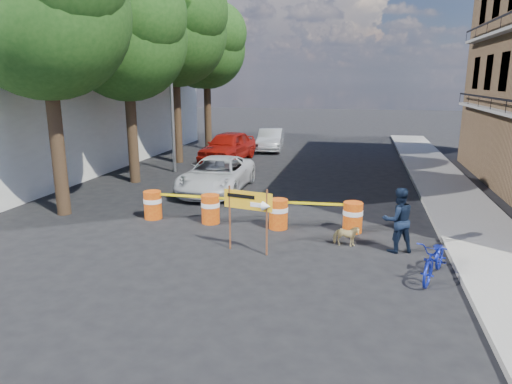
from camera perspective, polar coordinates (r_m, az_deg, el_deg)
The scene contains 19 objects.
ground at distance 11.94m, azimuth -0.99°, elevation -7.52°, with size 120.00×120.00×0.00m, color black.
sidewalk_east at distance 17.68m, azimuth 23.95°, elevation -1.34°, with size 2.40×40.00×0.15m, color gray.
white_building at distance 26.07m, azimuth -24.50°, elevation 9.69°, with size 8.00×22.00×6.00m, color silver.
tree_near at distance 16.00m, azimuth -24.86°, elevation 19.88°, with size 5.46×5.20×9.15m.
tree_mid_a at distance 20.19m, azimuth -15.77°, elevation 18.09°, with size 5.25×5.00×8.68m.
tree_mid_b at distance 24.76m, azimuth -10.09°, elevation 19.16°, with size 5.67×5.40×9.62m.
tree_far at distance 29.40m, azimuth -6.13°, elevation 17.45°, with size 5.04×4.80×8.84m.
streetlamp at distance 22.04m, azimuth -10.44°, elevation 13.73°, with size 1.25×0.18×8.00m.
barrel_far_left at distance 14.96m, azimuth -12.78°, elevation -1.51°, with size 0.58×0.58×0.90m.
barrel_mid_left at distance 14.21m, azimuth -5.70°, elevation -2.05°, with size 0.58×0.58×0.90m.
barrel_mid_right at distance 13.64m, azimuth 2.81°, elevation -2.67°, with size 0.58×0.58×0.90m.
barrel_far_right at distance 13.60m, azimuth 12.00°, elevation -3.03°, with size 0.58×0.58×0.90m.
detour_sign at distance 11.49m, azimuth -0.30°, elevation -1.80°, with size 1.32×0.43×1.72m.
pedestrian at distance 12.27m, azimuth 17.32°, elevation -3.35°, with size 0.83×0.65×1.71m, color black.
bicycle at distance 10.88m, azimuth 21.65°, elevation -5.70°, with size 0.62×0.94×1.79m, color #121F95.
dog at distance 12.48m, azimuth 11.19°, elevation -5.39°, with size 0.32×0.70×0.59m, color tan.
suv_white at distance 18.20m, azimuth -4.92°, elevation 2.17°, with size 2.24×4.85×1.35m, color white.
sedan_red at distance 25.04m, azimuth -3.52°, elevation 5.72°, with size 1.91×4.74×1.61m, color #A5150D.
sedan_silver at distance 28.86m, azimuth 1.83°, elevation 6.56°, with size 1.42×4.09×1.35m, color silver.
Camera 1 is at (2.67, -10.79, 4.36)m, focal length 32.00 mm.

